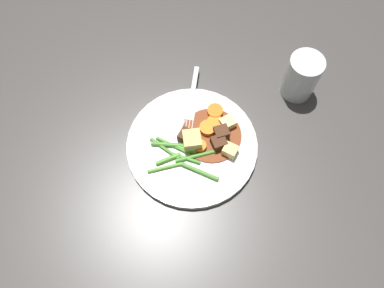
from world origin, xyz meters
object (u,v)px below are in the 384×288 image
object	(u,v)px
potato_chunk_2	(191,141)
fork	(191,104)
meat_chunk_2	(219,143)
potato_chunk_1	(230,151)
water_glass	(301,77)
carrot_slice_1	(200,146)
meat_chunk_1	(186,134)
carrot_slice_0	(214,122)
dinner_plate	(192,145)
carrot_slice_2	(215,112)
carrot_slice_3	(208,129)
meat_chunk_0	(221,133)
potato_chunk_0	(228,123)

from	to	relation	value
potato_chunk_2	fork	world-z (taller)	potato_chunk_2
meat_chunk_2	potato_chunk_2	bearing A→B (deg)	132.54
potato_chunk_1	meat_chunk_2	world-z (taller)	meat_chunk_2
water_glass	carrot_slice_1	bearing A→B (deg)	169.62
meat_chunk_1	fork	bearing A→B (deg)	37.78
carrot_slice_0	dinner_plate	bearing A→B (deg)	-179.74
dinner_plate	fork	distance (m)	0.09
dinner_plate	meat_chunk_2	distance (m)	0.06
carrot_slice_2	meat_chunk_2	bearing A→B (deg)	-130.64
carrot_slice_3	meat_chunk_0	bearing A→B (deg)	-71.44
carrot_slice_3	meat_chunk_1	world-z (taller)	meat_chunk_1
carrot_slice_0	potato_chunk_0	size ratio (longest dim) A/B	1.10
fork	potato_chunk_0	bearing A→B (deg)	-79.18
carrot_slice_2	potato_chunk_1	world-z (taller)	potato_chunk_1
meat_chunk_0	meat_chunk_2	size ratio (longest dim) A/B	1.00
potato_chunk_0	fork	world-z (taller)	potato_chunk_0
potato_chunk_2	fork	xyz separation A→B (m)	(0.06, 0.07, -0.01)
potato_chunk_0	meat_chunk_2	size ratio (longest dim) A/B	1.01
dinner_plate	potato_chunk_0	bearing A→B (deg)	-14.47
carrot_slice_2	carrot_slice_3	distance (m)	0.04
fork	carrot_slice_3	bearing A→B (deg)	-105.71
potato_chunk_0	fork	xyz separation A→B (m)	(-0.02, 0.09, -0.01)
water_glass	carrot_slice_0	bearing A→B (deg)	161.87
potato_chunk_1	water_glass	bearing A→B (deg)	0.96
dinner_plate	meat_chunk_0	bearing A→B (deg)	-27.69
dinner_plate	carrot_slice_2	bearing A→B (deg)	11.32
carrot_slice_3	fork	distance (m)	0.07
potato_chunk_0	water_glass	xyz separation A→B (m)	(0.17, -0.04, 0.03)
dinner_plate	carrot_slice_1	xyz separation A→B (m)	(0.01, -0.02, 0.01)
meat_chunk_0	dinner_plate	bearing A→B (deg)	152.31
potato_chunk_1	meat_chunk_0	bearing A→B (deg)	68.77
carrot_slice_2	meat_chunk_0	world-z (taller)	meat_chunk_0
meat_chunk_2	carrot_slice_3	bearing A→B (deg)	76.37
carrot_slice_1	carrot_slice_2	world-z (taller)	same
meat_chunk_1	carrot_slice_0	bearing A→B (deg)	-18.47
carrot_slice_2	meat_chunk_0	bearing A→B (deg)	-123.13
meat_chunk_2	water_glass	xyz separation A→B (m)	(0.22, -0.02, 0.02)
potato_chunk_2	dinner_plate	bearing A→B (deg)	-35.24
fork	water_glass	xyz separation A→B (m)	(0.19, -0.13, 0.03)
carrot_slice_2	potato_chunk_0	world-z (taller)	potato_chunk_0
carrot_slice_2	meat_chunk_2	size ratio (longest dim) A/B	1.16
carrot_slice_3	water_glass	bearing A→B (deg)	-16.21
carrot_slice_1	potato_chunk_1	distance (m)	0.06
potato_chunk_0	potato_chunk_2	world-z (taller)	potato_chunk_2
meat_chunk_1	fork	distance (m)	0.08
carrot_slice_1	potato_chunk_1	world-z (taller)	potato_chunk_1
meat_chunk_1	fork	size ratio (longest dim) A/B	0.18
potato_chunk_0	meat_chunk_0	world-z (taller)	meat_chunk_0
carrot_slice_0	carrot_slice_1	bearing A→B (deg)	-164.38
carrot_slice_0	carrot_slice_2	distance (m)	0.02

